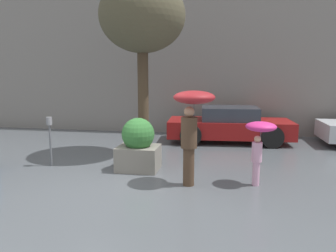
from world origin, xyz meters
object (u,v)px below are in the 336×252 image
object	(u,v)px
person_child	(260,136)
parked_car_near	(229,125)
person_adult	(192,115)
street_tree	(142,18)
parking_meter	(50,131)
planter_box	(138,146)

from	to	relation	value
person_child	parked_car_near	world-z (taller)	person_child
person_adult	street_tree	world-z (taller)	street_tree
parked_car_near	parking_meter	bearing A→B (deg)	127.08
person_child	parked_car_near	distance (m)	4.47
person_adult	planter_box	bearing A→B (deg)	93.89
person_adult	parked_car_near	world-z (taller)	person_adult
parked_car_near	planter_box	bearing A→B (deg)	146.08
planter_box	person_adult	xyz separation A→B (m)	(1.40, -0.84, 0.90)
parked_car_near	street_tree	world-z (taller)	street_tree
parked_car_near	parking_meter	size ratio (longest dim) A/B	3.36
person_child	planter_box	bearing A→B (deg)	121.17
person_child	parked_car_near	size ratio (longest dim) A/B	0.32
planter_box	street_tree	size ratio (longest dim) A/B	0.26
street_tree	parked_car_near	bearing A→B (deg)	43.70
parked_car_near	street_tree	distance (m)	4.71
street_tree	parking_meter	distance (m)	3.89
person_child	parked_car_near	bearing A→B (deg)	51.18
street_tree	parking_meter	size ratio (longest dim) A/B	3.87
planter_box	parking_meter	bearing A→B (deg)	-178.14
street_tree	parking_meter	xyz separation A→B (m)	(-2.06, -1.51, -2.93)
person_child	street_tree	world-z (taller)	street_tree
person_adult	person_child	xyz separation A→B (m)	(1.40, 0.21, -0.44)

